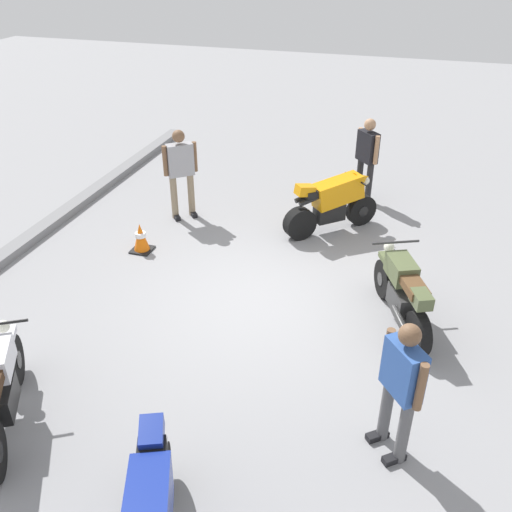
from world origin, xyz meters
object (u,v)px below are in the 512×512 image
at_px(traffic_cone, 141,238).
at_px(person_in_black_shirt, 367,155).
at_px(person_in_blue_shirt, 401,382).
at_px(motorcycle_orange_sportbike, 333,202).
at_px(motorcycle_olive_vintage, 402,294).
at_px(person_in_gray_shirt, 181,168).

bearing_deg(traffic_cone, person_in_black_shirt, -46.13).
bearing_deg(traffic_cone, person_in_blue_shirt, -124.14).
bearing_deg(motorcycle_orange_sportbike, motorcycle_olive_vintage, -102.37).
bearing_deg(person_in_black_shirt, person_in_blue_shirt, 57.51).
height_order(person_in_black_shirt, person_in_blue_shirt, person_in_black_shirt).
relative_size(motorcycle_orange_sportbike, person_in_gray_shirt, 0.89).
distance_m(motorcycle_orange_sportbike, person_in_gray_shirt, 2.96).
xyz_separation_m(motorcycle_orange_sportbike, person_in_gray_shirt, (-0.24, 2.92, 0.42)).
bearing_deg(motorcycle_orange_sportbike, person_in_gray_shirt, 142.37).
distance_m(motorcycle_olive_vintage, person_in_blue_shirt, 2.42).
xyz_separation_m(motorcycle_orange_sportbike, traffic_cone, (-1.75, 3.08, -0.33)).
bearing_deg(person_in_blue_shirt, motorcycle_olive_vintage, -126.01).
height_order(motorcycle_orange_sportbike, person_in_black_shirt, person_in_black_shirt).
distance_m(motorcycle_orange_sportbike, person_in_black_shirt, 1.68).
height_order(motorcycle_orange_sportbike, motorcycle_olive_vintage, motorcycle_orange_sportbike).
height_order(motorcycle_olive_vintage, traffic_cone, motorcycle_olive_vintage).
bearing_deg(person_in_gray_shirt, person_in_black_shirt, 78.70).
xyz_separation_m(motorcycle_orange_sportbike, person_in_blue_shirt, (-4.90, -1.56, 0.37)).
relative_size(person_in_gray_shirt, person_in_black_shirt, 1.01).
xyz_separation_m(person_in_blue_shirt, traffic_cone, (3.15, 4.64, -0.71)).
relative_size(motorcycle_orange_sportbike, traffic_cone, 2.96).
xyz_separation_m(motorcycle_olive_vintage, person_in_black_shirt, (4.11, 1.08, 0.52)).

